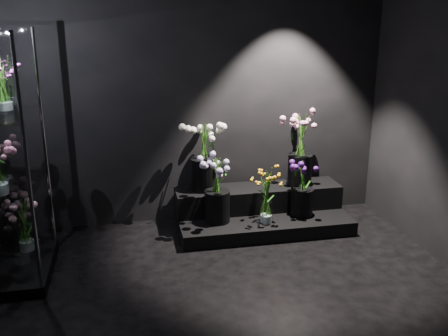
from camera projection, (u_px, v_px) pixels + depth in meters
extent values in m
plane|color=black|center=(239.00, 320.00, 3.64)|extent=(4.00, 4.00, 0.00)
plane|color=black|center=(196.00, 90.00, 5.10)|extent=(4.00, 0.00, 4.00)
plane|color=black|center=(413.00, 297.00, 1.35)|extent=(4.00, 0.00, 4.00)
cube|color=black|center=(263.00, 222.00, 5.19)|extent=(1.76, 0.78, 0.15)
cube|color=black|center=(258.00, 198.00, 5.32)|extent=(1.76, 0.39, 0.24)
cube|color=black|center=(18.00, 269.00, 4.29)|extent=(0.56, 0.93, 0.09)
cube|color=white|center=(7.00, 187.00, 4.07)|extent=(0.50, 0.87, 0.01)
cylinder|color=white|center=(266.00, 212.00, 4.96)|extent=(0.13, 0.13, 0.22)
cylinder|color=black|center=(217.00, 206.00, 4.97)|extent=(0.25, 0.25, 0.32)
cylinder|color=black|center=(302.00, 202.00, 5.13)|extent=(0.23, 0.23, 0.29)
cylinder|color=black|center=(204.00, 174.00, 5.15)|extent=(0.28, 0.28, 0.34)
cylinder|color=black|center=(300.00, 170.00, 5.29)|extent=(0.25, 0.25, 0.34)
cylinder|color=white|center=(5.00, 98.00, 4.00)|extent=(0.12, 0.12, 0.19)
cylinder|color=white|center=(26.00, 237.00, 4.48)|extent=(0.14, 0.14, 0.26)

